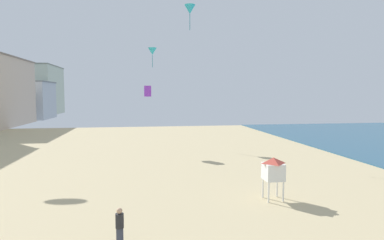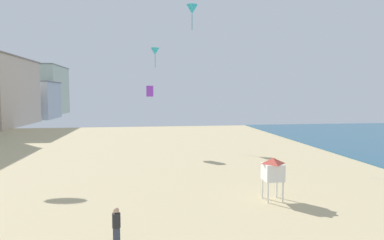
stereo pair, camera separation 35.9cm
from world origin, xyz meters
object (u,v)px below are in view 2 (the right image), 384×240
at_px(kite_flyer, 116,225).
at_px(kite_cyan_delta, 155,51).
at_px(lifeguard_stand, 273,170).
at_px(kite_cyan_delta_2, 192,9).
at_px(kite_purple_box, 150,91).

distance_m(kite_flyer, kite_cyan_delta, 32.34).
bearing_deg(lifeguard_stand, kite_flyer, -133.63).
relative_size(kite_cyan_delta_2, kite_purple_box, 2.34).
height_order(kite_cyan_delta_2, kite_purple_box, kite_cyan_delta_2).
distance_m(lifeguard_stand, kite_purple_box, 19.93).
distance_m(kite_cyan_delta_2, kite_purple_box, 10.22).
bearing_deg(kite_cyan_delta, kite_cyan_delta_2, -60.62).
distance_m(lifeguard_stand, kite_cyan_delta_2, 23.26).
relative_size(lifeguard_stand, kite_cyan_delta_2, 0.93).
height_order(kite_flyer, kite_purple_box, kite_purple_box).
relative_size(kite_cyan_delta, kite_purple_box, 2.16).
xyz_separation_m(kite_cyan_delta, kite_cyan_delta_2, (3.92, -6.97, 3.78)).
height_order(lifeguard_stand, kite_cyan_delta_2, kite_cyan_delta_2).
xyz_separation_m(kite_flyer, kite_cyan_delta, (2.50, 30.33, 10.96)).
distance_m(kite_cyan_delta, kite_cyan_delta_2, 8.84).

